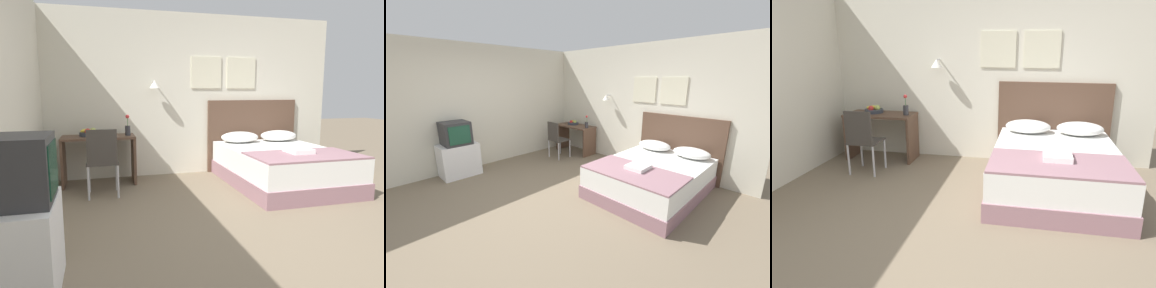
# 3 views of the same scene
# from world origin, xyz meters

# --- Properties ---
(ground_plane) EXTENTS (24.00, 24.00, 0.00)m
(ground_plane) POSITION_xyz_m (0.00, 0.00, 0.00)
(ground_plane) COLOR #756651
(wall_back) EXTENTS (5.27, 0.31, 2.65)m
(wall_back) POSITION_xyz_m (0.01, 2.80, 1.33)
(wall_back) COLOR beige
(wall_back) RESTS_ON ground_plane
(wall_left) EXTENTS (0.06, 5.77, 2.65)m
(wall_left) POSITION_xyz_m (-2.27, -0.11, 1.32)
(wall_left) COLOR beige
(wall_left) RESTS_ON ground_plane
(bed) EXTENTS (1.52, 2.04, 0.54)m
(bed) POSITION_xyz_m (1.20, 1.69, 0.27)
(bed) COLOR gray
(bed) RESTS_ON ground_plane
(headboard) EXTENTS (1.64, 0.06, 1.24)m
(headboard) POSITION_xyz_m (1.20, 2.74, 0.62)
(headboard) COLOR brown
(headboard) RESTS_ON ground_plane
(pillow_left) EXTENTS (0.64, 0.43, 0.18)m
(pillow_left) POSITION_xyz_m (0.84, 2.44, 0.63)
(pillow_left) COLOR white
(pillow_left) RESTS_ON bed
(pillow_right) EXTENTS (0.64, 0.43, 0.18)m
(pillow_right) POSITION_xyz_m (1.56, 2.44, 0.63)
(pillow_right) COLOR white
(pillow_right) RESTS_ON bed
(throw_blanket) EXTENTS (1.48, 0.82, 0.02)m
(throw_blanket) POSITION_xyz_m (1.20, 1.10, 0.56)
(throw_blanket) COLOR gray
(throw_blanket) RESTS_ON bed
(folded_towel_near_foot) EXTENTS (0.31, 0.34, 0.06)m
(folded_towel_near_foot) POSITION_xyz_m (1.19, 1.24, 0.60)
(folded_towel_near_foot) COLOR white
(folded_towel_near_foot) RESTS_ON throw_blanket
(desk) EXTENTS (1.07, 0.51, 0.73)m
(desk) POSITION_xyz_m (-1.43, 2.44, 0.50)
(desk) COLOR brown
(desk) RESTS_ON ground_plane
(desk_chair) EXTENTS (0.41, 0.41, 0.92)m
(desk_chair) POSITION_xyz_m (-1.39, 1.74, 0.54)
(desk_chair) COLOR #3D3833
(desk_chair) RESTS_ON ground_plane
(fruit_bowl) EXTENTS (0.29, 0.29, 0.12)m
(fruit_bowl) POSITION_xyz_m (-1.56, 2.48, 0.77)
(fruit_bowl) COLOR #333842
(fruit_bowl) RESTS_ON desk
(flower_vase) EXTENTS (0.08, 0.08, 0.31)m
(flower_vase) POSITION_xyz_m (-1.00, 2.41, 0.84)
(flower_vase) COLOR #333338
(flower_vase) RESTS_ON desk
(tv_stand) EXTENTS (0.49, 0.72, 0.66)m
(tv_stand) POSITION_xyz_m (-1.97, -0.37, 0.33)
(tv_stand) COLOR white
(tv_stand) RESTS_ON ground_plane
(television) EXTENTS (0.48, 0.49, 0.45)m
(television) POSITION_xyz_m (-1.97, -0.37, 0.89)
(television) COLOR #2D2D30
(television) RESTS_ON tv_stand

